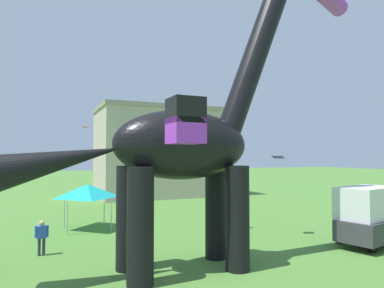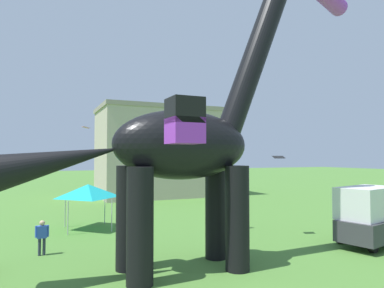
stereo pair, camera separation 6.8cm
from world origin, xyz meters
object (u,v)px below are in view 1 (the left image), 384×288
Objects in this scene: dinosaur_sculpture at (181,145)px; kite_high_left at (198,156)px; person_far_spectator at (42,234)px; parked_box_truck at (376,215)px; kite_mid_center at (278,157)px; festival_canopy_tent at (87,191)px; person_watching_child at (233,212)px; kite_mid_left at (185,121)px; person_near_flyer at (241,213)px; kite_mid_right at (85,127)px.

dinosaur_sculpture reaches higher than kite_high_left.
parked_box_truck is at bearing -121.41° from person_far_spectator.
kite_high_left is at bearing 82.12° from kite_mid_center.
festival_canopy_tent is at bearing -41.67° from person_far_spectator.
person_watching_child is 0.90× the size of kite_mid_left.
person_watching_child is 16.49m from kite_mid_left.
person_watching_child is 6.51m from kite_mid_center.
parked_box_truck is at bearing 16.90° from kite_mid_left.
person_far_spectator is at bearing -82.19° from person_watching_child.
parked_box_truck reaches higher than person_near_flyer.
dinosaur_sculpture is at bearing -156.74° from kite_mid_center.
person_near_flyer is at bearing 51.30° from kite_mid_left.
parked_box_truck is 21.57m from kite_mid_right.
kite_mid_left is (-13.11, -3.98, 4.28)m from parked_box_truck.
parked_box_truck is 4.94× the size of kite_high_left.
dinosaur_sculpture is at bearing 69.55° from kite_mid_left.
person_near_flyer is (-0.64, -2.10, 0.30)m from person_watching_child.
person_watching_child is 1.03× the size of kite_high_left.
person_far_spectator is at bearing 112.74° from kite_mid_left.
person_far_spectator is 2.00× the size of kite_mid_right.
person_near_flyer is 10.43m from festival_canopy_tent.
parked_box_truck is 6.95× the size of kite_mid_right.
kite_mid_center reaches higher than person_far_spectator.
dinosaur_sculpture is 10.28m from person_near_flyer.
kite_mid_right reaches higher than festival_canopy_tent.
parked_box_truck is (11.50, -0.34, -3.72)m from dinosaur_sculpture.
parked_box_truck is 7.24× the size of kite_mid_center.
dinosaur_sculpture is 12.19m from person_watching_child.
kite_mid_right reaches higher than kite_mid_center.
kite_high_left is at bearing 80.19° from parked_box_truck.
kite_high_left is (-1.47, 20.15, 3.30)m from parked_box_truck.
dinosaur_sculpture is 10.75× the size of kite_mid_left.
festival_canopy_tent is (-9.49, 4.07, 1.50)m from person_near_flyer.
person_watching_child is 0.39× the size of festival_canopy_tent.
festival_canopy_tent is at bearing -108.51° from person_watching_child.
kite_mid_right is at bearing -133.01° from person_watching_child.
festival_canopy_tent is 2.62× the size of kite_high_left.
kite_mid_center is at bearing -50.34° from kite_mid_right.
kite_mid_right reaches higher than kite_high_left.
parked_box_truck is 6.14m from kite_mid_center.
person_near_flyer is at bearing -24.52° from person_watching_child.
kite_mid_left is (-1.61, -4.32, 0.56)m from dinosaur_sculpture.
kite_mid_center is at bearing 7.02° from dinosaur_sculpture.
parked_box_truck is 4.81× the size of person_watching_child.
festival_canopy_tent is 15.96m from kite_high_left.
festival_canopy_tent is at bearing 145.78° from kite_mid_center.
kite_mid_left reaches higher than kite_mid_center.
person_watching_child is at bearing 54.28° from kite_mid_left.
parked_box_truck is 20.48m from kite_high_left.
kite_mid_left reaches higher than parked_box_truck.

